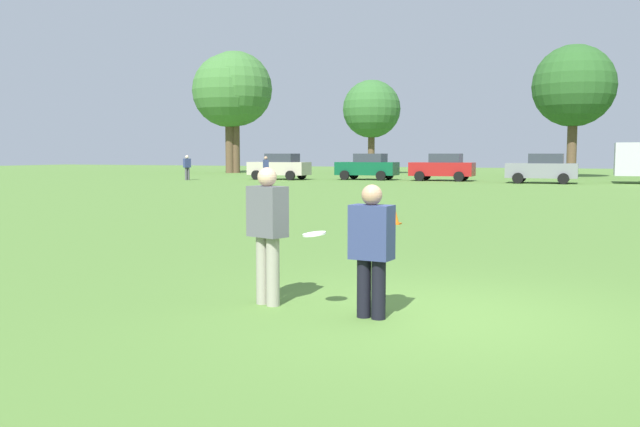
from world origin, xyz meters
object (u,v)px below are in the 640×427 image
(parked_car_mid_left, at_px, (368,166))
(parked_car_center, at_px, (443,167))
(traffic_cone, at_px, (394,215))
(bystander_field_marshal, at_px, (187,166))
(parked_car_mid_right, at_px, (543,168))
(bystander_sideline_watcher, at_px, (266,167))
(player_thrower, at_px, (267,228))
(frisbee, at_px, (314,234))
(parked_car_near_left, at_px, (280,166))
(player_defender, at_px, (372,244))

(parked_car_mid_left, xyz_separation_m, parked_car_center, (5.22, 0.23, 0.00))
(traffic_cone, bearing_deg, bystander_field_marshal, 133.31)
(parked_car_mid_right, xyz_separation_m, bystander_sideline_watcher, (-16.88, -4.15, 0.00))
(parked_car_center, height_order, bystander_sideline_watcher, parked_car_center)
(player_thrower, relative_size, frisbee, 6.09)
(traffic_cone, bearing_deg, parked_car_near_left, 121.44)
(frisbee, bearing_deg, parked_car_mid_right, 90.37)
(player_thrower, xyz_separation_m, traffic_cone, (-1.21, 9.62, -0.71))
(player_defender, height_order, parked_car_near_left, parked_car_near_left)
(traffic_cone, distance_m, bystander_field_marshal, 31.12)
(bystander_sideline_watcher, bearing_deg, parked_car_near_left, 100.72)
(bystander_field_marshal, bearing_deg, parked_car_mid_left, 25.17)
(frisbee, xyz_separation_m, parked_car_mid_right, (-0.23, 36.47, 0.01))
(parked_car_near_left, relative_size, parked_car_mid_left, 1.00)
(frisbee, xyz_separation_m, parked_car_center, (-6.71, 37.95, 0.01))
(parked_car_near_left, xyz_separation_m, parked_car_mid_left, (5.83, 1.98, 0.00))
(traffic_cone, height_order, bystander_sideline_watcher, bystander_sideline_watcher)
(player_defender, height_order, bystander_sideline_watcher, bystander_sideline_watcher)
(parked_car_center, bearing_deg, player_defender, -78.98)
(parked_car_near_left, bearing_deg, player_defender, -62.70)
(traffic_cone, bearing_deg, parked_car_center, 99.71)
(parked_car_near_left, xyz_separation_m, bystander_field_marshal, (-5.46, -3.33, 0.04))
(bystander_field_marshal, bearing_deg, player_defender, -53.58)
(traffic_cone, xyz_separation_m, parked_car_mid_left, (-10.04, 27.94, 0.69))
(traffic_cone, bearing_deg, player_thrower, -82.83)
(frisbee, xyz_separation_m, parked_car_near_left, (-17.76, 35.73, 0.01))
(bystander_sideline_watcher, bearing_deg, bystander_field_marshal, 179.15)
(parked_car_mid_right, distance_m, bystander_field_marshal, 23.35)
(parked_car_mid_left, xyz_separation_m, parked_car_mid_right, (11.69, -1.25, 0.00))
(parked_car_center, relative_size, bystander_field_marshal, 2.48)
(traffic_cone, distance_m, parked_car_near_left, 30.44)
(player_thrower, xyz_separation_m, bystander_field_marshal, (-22.55, 32.25, 0.03))
(parked_car_mid_left, height_order, bystander_sideline_watcher, parked_car_mid_left)
(traffic_cone, xyz_separation_m, bystander_field_marshal, (-21.34, 22.63, 0.73))
(bystander_field_marshal, bearing_deg, parked_car_near_left, 31.32)
(bystander_sideline_watcher, bearing_deg, parked_car_center, 28.42)
(parked_car_mid_left, relative_size, parked_car_mid_right, 1.00)
(parked_car_near_left, relative_size, bystander_field_marshal, 2.48)
(traffic_cone, distance_m, parked_car_mid_right, 26.76)
(bystander_field_marshal, bearing_deg, parked_car_center, 18.54)
(traffic_cone, bearing_deg, parked_car_mid_left, 109.77)
(parked_car_mid_right, bearing_deg, player_defender, -88.56)
(player_defender, relative_size, parked_car_center, 0.35)
(parked_car_mid_right, relative_size, bystander_field_marshal, 2.48)
(player_thrower, height_order, traffic_cone, player_thrower)
(player_thrower, bearing_deg, frisbee, -13.04)
(player_defender, xyz_separation_m, parked_car_near_left, (-18.44, 35.73, 0.10))
(bystander_sideline_watcher, bearing_deg, frisbee, -62.10)
(parked_car_mid_right, bearing_deg, frisbee, -89.63)
(player_defender, bearing_deg, parked_car_mid_left, 108.49)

